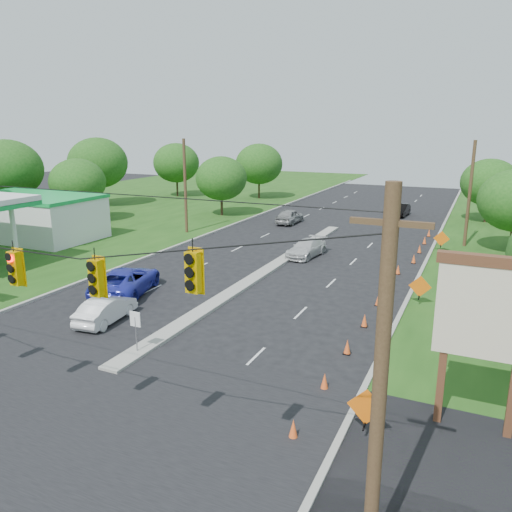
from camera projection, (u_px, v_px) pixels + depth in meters
The scene contains 36 objects.
ground at pixel (30, 423), 17.37m from camera, with size 160.00×160.00×0.00m, color black.
cross_street at pixel (30, 423), 17.37m from camera, with size 160.00×14.00×0.02m, color black.
curb_left at pixel (208, 235), 47.85m from camera, with size 0.25×110.00×0.16m, color gray.
curb_right at pixel (429, 257), 39.72m from camera, with size 0.25×110.00×0.16m, color gray.
median at pixel (268, 271), 35.86m from camera, with size 1.00×34.00×0.18m, color gray.
median_sign at pixel (136, 324), 22.29m from camera, with size 0.55×0.06×2.05m.
utility_pole_far_left at pixel (185, 187), 47.69m from camera, with size 0.28×0.28×9.00m, color #422D1C.
utility_pole_far_right at pixel (470, 195), 42.03m from camera, with size 0.28×0.28×9.00m, color #422D1C.
gas_station at pixel (19, 214), 44.07m from camera, with size 18.40×19.70×5.20m.
pylon_sign at pixel (495, 319), 16.06m from camera, with size 5.90×2.30×6.12m.
cone_0 at pixel (293, 429), 16.43m from camera, with size 0.32×0.32×0.70m, color #F55C22.
cone_1 at pixel (325, 381), 19.52m from camera, with size 0.32×0.32×0.70m, color #F55C22.
cone_2 at pixel (347, 347), 22.60m from camera, with size 0.32×0.32×0.70m, color #F55C22.
cone_3 at pixel (365, 320), 25.68m from camera, with size 0.32×0.32×0.70m, color #F55C22.
cone_4 at pixel (378, 300), 28.76m from camera, with size 0.32×0.32×0.70m, color #F55C22.
cone_5 at pixel (389, 283), 31.84m from camera, with size 0.32×0.32×0.70m, color #F55C22.
cone_6 at pixel (398, 269), 34.93m from camera, with size 0.32×0.32×0.70m, color #F55C22.
cone_7 at pixel (414, 259), 37.77m from camera, with size 0.32×0.32×0.70m, color #F55C22.
cone_8 at pixel (420, 249), 40.85m from camera, with size 0.32×0.32×0.70m, color #F55C22.
cone_9 at pixel (425, 240), 43.93m from camera, with size 0.32×0.32×0.70m, color #F55C22.
cone_10 at pixel (429, 233), 47.01m from camera, with size 0.32×0.32×0.70m, color #F55C22.
work_sign_0 at pixel (366, 408), 16.27m from camera, with size 1.27×0.58×1.37m.
work_sign_1 at pixel (420, 287), 28.60m from camera, with size 1.27×0.58×1.37m.
work_sign_2 at pixel (441, 239), 40.92m from camera, with size 1.27×0.58×1.37m.
tree_2 at pixel (78, 182), 53.17m from camera, with size 5.88×5.88×6.86m.
tree_3 at pixel (98, 163), 64.08m from camera, with size 7.56×7.56×8.82m.
tree_4 at pixel (176, 163), 73.20m from camera, with size 6.72×6.72×7.84m.
tree_5 at pixel (221, 178), 57.15m from camera, with size 5.88×5.88×6.86m.
tree_6 at pixel (259, 164), 71.00m from camera, with size 6.72×6.72×7.84m.
tree_12 at pixel (489, 182), 52.91m from camera, with size 5.88×5.88×6.86m.
tree_14 at pixel (7, 169), 54.32m from camera, with size 7.56×7.56×8.82m.
white_sedan at pixel (106, 310), 26.29m from camera, with size 1.41×4.06×1.34m, color white.
blue_pickup at pixel (126, 281), 30.77m from camera, with size 2.75×5.96×1.66m, color #282FAE.
silver_car_far at pixel (306, 248), 39.65m from camera, with size 1.88×4.62×1.34m, color silver.
silver_car_oncoming at pixel (290, 216), 53.34m from camera, with size 1.85×4.60×1.57m, color gray.
dark_car_receding at pixel (401, 210), 57.88m from camera, with size 1.49×4.26×1.40m, color black.
Camera 1 is at (13.56, -10.69, 9.98)m, focal length 35.00 mm.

